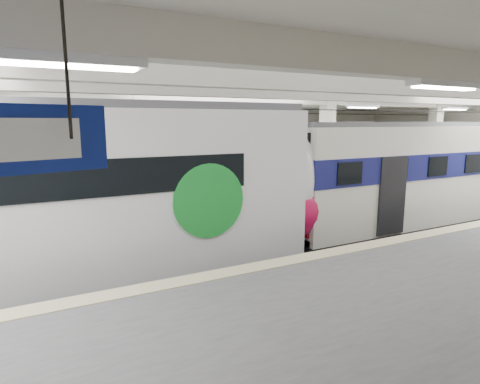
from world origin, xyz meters
TOP-DOWN VIEW (x-y plane):
  - station_hall at (0.00, -1.74)m, footprint 36.00×24.00m
  - modern_emu at (-5.01, -0.00)m, footprint 15.14×3.12m
  - older_rer at (7.31, 0.00)m, footprint 12.98×2.87m
  - far_train at (-5.88, 5.50)m, footprint 15.50×3.51m

SIDE VIEW (x-z plane):
  - older_rer at x=7.31m, z-range 0.11..4.41m
  - modern_emu at x=-5.01m, z-range -0.04..4.77m
  - far_train at x=-5.88m, z-range 0.08..4.95m
  - station_hall at x=0.00m, z-range 0.37..6.12m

